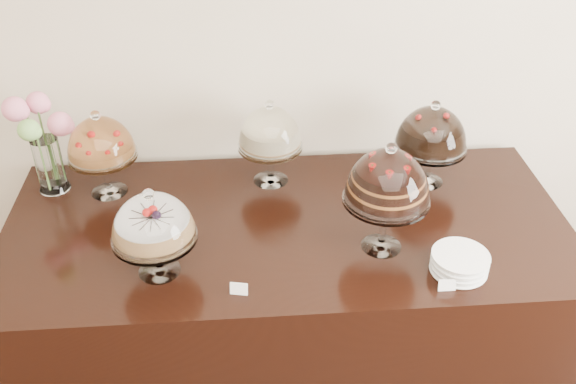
{
  "coord_description": "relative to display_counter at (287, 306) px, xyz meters",
  "views": [
    {
      "loc": [
        -0.47,
        0.46,
        2.41
      ],
      "look_at": [
        -0.32,
        2.4,
        1.08
      ],
      "focal_mm": 40.0,
      "sensor_mm": 36.0,
      "label": 1
    }
  ],
  "objects": [
    {
      "name": "wall_back",
      "position": [
        0.32,
        0.55,
        1.05
      ],
      "size": [
        5.0,
        0.04,
        3.0
      ],
      "primitive_type": "cube",
      "color": "beige",
      "rests_on": "ground"
    },
    {
      "name": "display_counter",
      "position": [
        0.0,
        0.0,
        0.0
      ],
      "size": [
        2.2,
        1.0,
        0.9
      ],
      "primitive_type": "cube",
      "color": "black",
      "rests_on": "ground"
    },
    {
      "name": "cake_stand_sugar_sponge",
      "position": [
        -0.47,
        -0.25,
        0.66
      ],
      "size": [
        0.29,
        0.29,
        0.35
      ],
      "color": "white",
      "rests_on": "display_counter"
    },
    {
      "name": "cake_stand_choco_layer",
      "position": [
        0.34,
        -0.17,
        0.74
      ],
      "size": [
        0.31,
        0.31,
        0.44
      ],
      "color": "white",
      "rests_on": "display_counter"
    },
    {
      "name": "cake_stand_cheesecake",
      "position": [
        -0.05,
        0.31,
        0.68
      ],
      "size": [
        0.27,
        0.27,
        0.38
      ],
      "color": "white",
      "rests_on": "display_counter"
    },
    {
      "name": "cake_stand_dark_choco",
      "position": [
        0.61,
        0.25,
        0.69
      ],
      "size": [
        0.3,
        0.3,
        0.38
      ],
      "color": "white",
      "rests_on": "display_counter"
    },
    {
      "name": "cake_stand_fruit_tart",
      "position": [
        -0.72,
        0.27,
        0.69
      ],
      "size": [
        0.28,
        0.28,
        0.38
      ],
      "color": "white",
      "rests_on": "display_counter"
    },
    {
      "name": "flower_vase",
      "position": [
        -0.96,
        0.31,
        0.69
      ],
      "size": [
        0.25,
        0.3,
        0.43
      ],
      "color": "white",
      "rests_on": "display_counter"
    },
    {
      "name": "plate_stack",
      "position": [
        0.58,
        -0.33,
        0.49
      ],
      "size": [
        0.2,
        0.2,
        0.07
      ],
      "color": "white",
      "rests_on": "display_counter"
    },
    {
      "name": "price_card_left",
      "position": [
        -0.19,
        -0.38,
        0.47
      ],
      "size": [
        0.06,
        0.03,
        0.04
      ],
      "primitive_type": "cube",
      "rotation": [
        -0.21,
        0.0,
        -0.2
      ],
      "color": "white",
      "rests_on": "display_counter"
    },
    {
      "name": "price_card_right",
      "position": [
        0.51,
        -0.42,
        0.47
      ],
      "size": [
        0.06,
        0.02,
        0.04
      ],
      "primitive_type": "cube",
      "rotation": [
        -0.21,
        0.0,
        -0.01
      ],
      "color": "white",
      "rests_on": "display_counter"
    }
  ]
}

